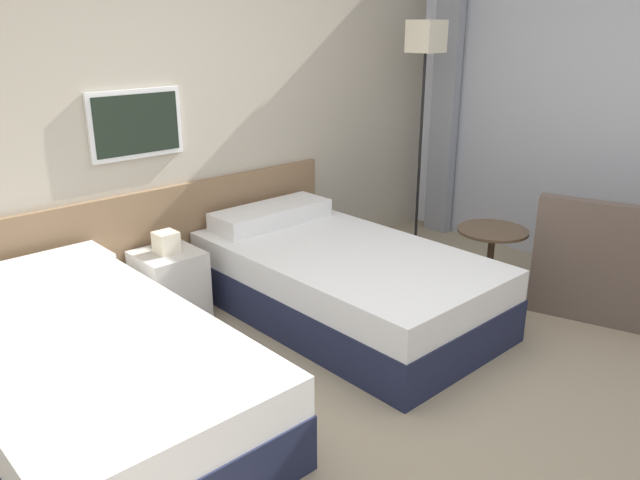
{
  "coord_description": "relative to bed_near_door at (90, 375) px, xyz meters",
  "views": [
    {
      "loc": [
        -2.21,
        -1.74,
        1.91
      ],
      "look_at": [
        0.25,
        0.94,
        0.63
      ],
      "focal_mm": 35.0,
      "sensor_mm": 36.0,
      "label": 1
    }
  ],
  "objects": [
    {
      "name": "side_table",
      "position": [
        2.8,
        -0.47,
        0.1
      ],
      "size": [
        0.5,
        0.5,
        0.5
      ],
      "color": "brown",
      "rests_on": "ground_plane"
    },
    {
      "name": "bed_near_door",
      "position": [
        0.0,
        0.0,
        0.0
      ],
      "size": [
        1.15,
        2.04,
        0.61
      ],
      "color": "#1E233D",
      "rests_on": "ground_plane"
    },
    {
      "name": "floor_lamp",
      "position": [
        3.17,
        0.52,
        1.37
      ],
      "size": [
        0.24,
        0.24,
        1.91
      ],
      "color": "black",
      "rests_on": "ground_plane"
    },
    {
      "name": "nightstand",
      "position": [
        0.88,
        0.76,
        -0.0
      ],
      "size": [
        0.4,
        0.41,
        0.61
      ],
      "color": "beige",
      "rests_on": "ground_plane"
    },
    {
      "name": "bed_near_window",
      "position": [
        1.76,
        0.0,
        0.0
      ],
      "size": [
        1.15,
        2.04,
        0.61
      ],
      "color": "#1E233D",
      "rests_on": "ground_plane"
    },
    {
      "name": "wall_headboard",
      "position": [
        1.21,
        1.07,
        1.05
      ],
      "size": [
        10.0,
        0.1,
        2.7
      ],
      "color": "#B7AD99",
      "rests_on": "ground_plane"
    },
    {
      "name": "armchair",
      "position": [
        3.18,
        -1.15,
        0.01
      ],
      "size": [
        0.94,
        1.06,
        0.83
      ],
      "rotation": [
        0.0,
        0.0,
        1.87
      ],
      "color": "brown",
      "rests_on": "ground_plane"
    },
    {
      "name": "ground_plane",
      "position": [
        1.23,
        -1.02,
        -0.25
      ],
      "size": [
        16.0,
        16.0,
        0.0
      ],
      "primitive_type": "plane",
      "color": "gray"
    }
  ]
}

